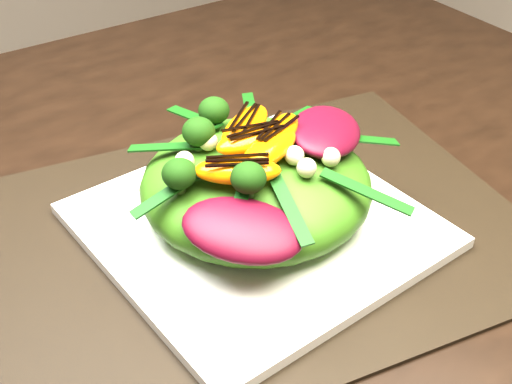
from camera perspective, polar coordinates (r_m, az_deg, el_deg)
placemat at (r=0.64m, az=0.00°, el=-3.29°), size 0.54×0.45×0.00m
plate_base at (r=0.63m, az=0.00°, el=-2.78°), size 0.30×0.30×0.01m
salad_bowl at (r=0.62m, az=0.00°, el=-1.77°), size 0.26×0.26×0.02m
lettuce_mound at (r=0.60m, az=0.00°, el=0.61°), size 0.22×0.22×0.07m
radicchio_leaf at (r=0.61m, az=5.86°, el=5.07°), size 0.11×0.11×0.02m
orange_segment at (r=0.59m, az=-0.79°, el=4.88°), size 0.07×0.04×0.02m
broccoli_floret at (r=0.57m, az=-7.72°, el=3.08°), size 0.05×0.05×0.04m
macadamia_nut at (r=0.58m, az=4.75°, el=3.32°), size 0.02×0.02×0.02m
balsamic_drizzle at (r=0.59m, az=-0.80°, el=5.71°), size 0.05×0.01×0.00m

